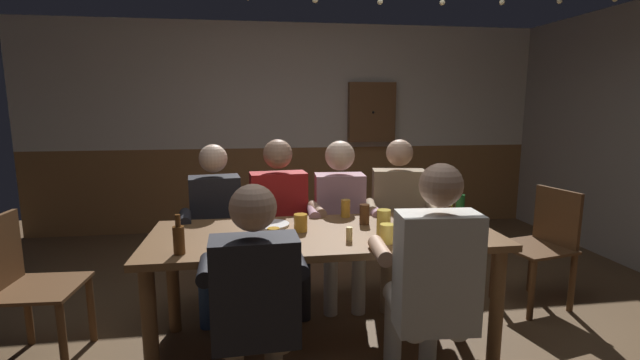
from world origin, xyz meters
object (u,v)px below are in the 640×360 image
(person_5, at_px, (430,279))
(condiment_caddy, at_px, (256,238))
(person_2, at_px, (341,213))
(chair_empty_near_left, at_px, (543,243))
(pint_glass_3, at_px, (384,223))
(dining_table, at_px, (324,247))
(pint_glass_2, at_px, (301,223))
(person_0, at_px, (216,221))
(pint_glass_5, at_px, (274,241))
(plate_0, at_px, (271,225))
(pint_glass_1, at_px, (364,214))
(pint_glass_6, at_px, (387,234))
(bottle_1, at_px, (179,239))
(pint_glass_7, at_px, (444,217))
(person_4, at_px, (255,295))
(pint_glass_0, at_px, (448,211))
(bottle_0, at_px, (460,208))
(pint_glass_4, at_px, (346,208))
(wall_dart_cabinet, at_px, (372,112))
(table_candle, at_px, (349,234))
(person_1, at_px, (280,216))
(person_3, at_px, (399,213))
(chair_empty_near_right, at_px, (25,284))

(person_5, xyz_separation_m, condiment_caddy, (-0.83, 0.48, 0.09))
(person_2, xyz_separation_m, chair_empty_near_left, (1.49, -0.29, -0.21))
(person_2, xyz_separation_m, pint_glass_3, (0.10, -0.78, 0.13))
(dining_table, bearing_deg, pint_glass_2, 163.96)
(person_0, relative_size, pint_glass_5, 8.93)
(chair_empty_near_left, distance_m, plate_0, 2.06)
(dining_table, bearing_deg, pint_glass_5, -132.52)
(person_0, xyz_separation_m, pint_glass_1, (0.98, -0.49, 0.14))
(dining_table, height_order, pint_glass_6, pint_glass_6)
(bottle_1, distance_m, pint_glass_7, 1.56)
(person_4, height_order, pint_glass_0, person_4)
(bottle_0, bearing_deg, person_0, 161.40)
(pint_glass_4, distance_m, pint_glass_7, 0.66)
(person_4, xyz_separation_m, plate_0, (0.11, 0.81, 0.10))
(pint_glass_0, height_order, wall_dart_cabinet, wall_dart_cabinet)
(pint_glass_0, height_order, pint_glass_5, pint_glass_5)
(person_5, height_order, pint_glass_5, person_5)
(person_0, xyz_separation_m, person_4, (0.27, -1.26, -0.02))
(chair_empty_near_left, bearing_deg, table_candle, 97.16)
(pint_glass_1, distance_m, pint_glass_4, 0.21)
(person_0, height_order, person_1, person_1)
(condiment_caddy, height_order, bottle_0, bottle_0)
(bottle_1, bearing_deg, person_1, 58.01)
(person_5, xyz_separation_m, pint_glass_6, (-0.11, 0.37, 0.12))
(dining_table, height_order, person_0, person_0)
(pint_glass_6, height_order, pint_glass_7, pint_glass_7)
(pint_glass_1, relative_size, pint_glass_6, 1.20)
(person_5, relative_size, pint_glass_4, 10.34)
(person_2, distance_m, pint_glass_1, 0.52)
(person_3, bearing_deg, person_4, 59.41)
(chair_empty_near_right, distance_m, bottle_0, 2.68)
(dining_table, relative_size, table_candle, 25.98)
(person_5, distance_m, bottle_1, 1.28)
(plate_0, relative_size, bottle_1, 1.13)
(pint_glass_5, bearing_deg, wall_dart_cabinet, 66.37)
(person_4, xyz_separation_m, pint_glass_3, (0.75, 0.49, 0.18))
(person_4, distance_m, chair_empty_near_right, 1.51)
(pint_glass_5, bearing_deg, chair_empty_near_left, 19.07)
(bottle_1, bearing_deg, person_0, 83.20)
(person_5, xyz_separation_m, bottle_0, (0.49, 0.72, 0.16))
(table_candle, relative_size, bottle_0, 0.32)
(bottle_1, bearing_deg, chair_empty_near_right, 158.42)
(condiment_caddy, bearing_deg, pint_glass_4, 38.48)
(pint_glass_7, bearing_deg, bottle_0, 38.66)
(chair_empty_near_left, bearing_deg, person_3, 63.00)
(pint_glass_2, bearing_deg, condiment_caddy, -145.29)
(person_4, bearing_deg, pint_glass_7, 24.09)
(bottle_0, relative_size, pint_glass_3, 1.57)
(dining_table, relative_size, person_1, 1.66)
(person_0, xyz_separation_m, table_candle, (0.80, -0.83, 0.11))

